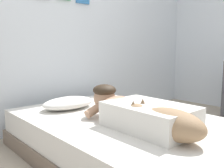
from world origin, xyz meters
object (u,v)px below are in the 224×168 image
(dog, at_px, (166,123))
(cell_phone, at_px, (160,116))
(bed, at_px, (128,140))
(coffee_cup, at_px, (111,102))
(person_lying, at_px, (135,111))
(pillow, at_px, (68,103))

(dog, distance_m, cell_phone, 0.52)
(bed, height_order, coffee_cup, coffee_cup)
(cell_phone, bearing_deg, coffee_cup, 95.05)
(person_lying, height_order, coffee_cup, person_lying)
(person_lying, relative_size, coffee_cup, 7.36)
(bed, xyz_separation_m, dog, (-0.12, -0.46, 0.28))
(pillow, xyz_separation_m, cell_phone, (0.42, -0.77, -0.05))
(pillow, height_order, dog, dog)
(bed, distance_m, pillow, 0.71)
(person_lying, distance_m, dog, 0.34)
(coffee_cup, bearing_deg, person_lying, -114.48)
(bed, distance_m, person_lying, 0.31)
(coffee_cup, height_order, cell_phone, coffee_cup)
(pillow, relative_size, cell_phone, 3.71)
(pillow, relative_size, person_lying, 0.57)
(person_lying, bearing_deg, pillow, 97.98)
(person_lying, xyz_separation_m, cell_phone, (0.31, 0.01, -0.10))
(bed, xyz_separation_m, person_lying, (-0.05, -0.12, 0.28))
(bed, distance_m, cell_phone, 0.34)
(bed, height_order, pillow, pillow)
(dog, bearing_deg, cell_phone, 41.60)
(dog, relative_size, coffee_cup, 4.60)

